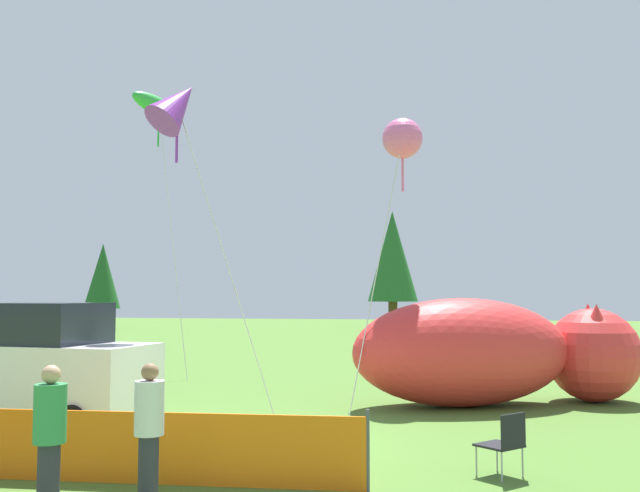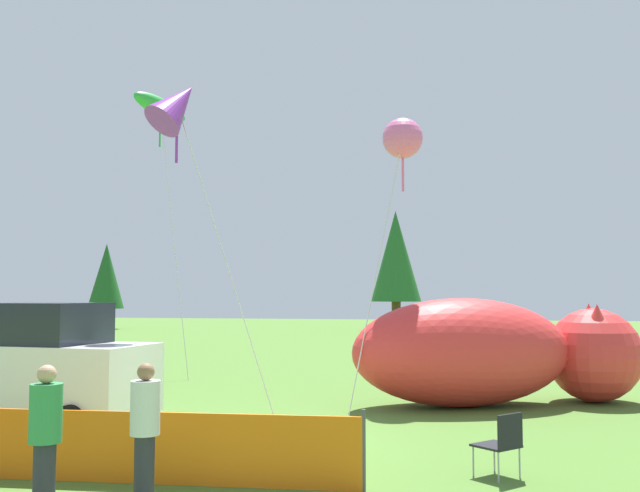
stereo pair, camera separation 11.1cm
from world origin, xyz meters
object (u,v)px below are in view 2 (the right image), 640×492
at_px(folding_chair, 502,441).
at_px(kite_green_fish, 160,108).
at_px(inflatable_cat, 494,356).
at_px(kite_purple_delta, 177,105).
at_px(spectator_in_white_shirt, 45,432).
at_px(kite_pink_octopus, 402,139).
at_px(parked_car, 47,366).
at_px(spectator_in_blue_shirt, 145,425).

height_order(folding_chair, kite_green_fish, kite_green_fish).
height_order(inflatable_cat, kite_purple_delta, kite_purple_delta).
distance_m(folding_chair, spectator_in_white_shirt, 5.76).
relative_size(folding_chair, kite_pink_octopus, 0.13).
xyz_separation_m(kite_pink_octopus, kite_purple_delta, (-4.71, -2.64, 0.38)).
xyz_separation_m(parked_car, kite_pink_octopus, (6.33, 4.82, 5.12)).
relative_size(kite_green_fish, kite_purple_delta, 1.22).
height_order(spectator_in_blue_shirt, kite_green_fish, kite_green_fish).
bearing_deg(parked_car, spectator_in_blue_shirt, -40.97).
bearing_deg(parked_car, kite_purple_delta, 59.13).
bearing_deg(folding_chair, kite_green_fish, -6.08).
bearing_deg(kite_green_fish, folding_chair, -48.56).
bearing_deg(spectator_in_blue_shirt, folding_chair, 23.98).
bearing_deg(spectator_in_white_shirt, folding_chair, 26.85).
bearing_deg(folding_chair, kite_pink_octopus, -32.87).
distance_m(kite_pink_octopus, kite_purple_delta, 5.41).
relative_size(folding_chair, kite_green_fish, 0.10).
relative_size(kite_pink_octopus, kite_purple_delta, 0.91).
bearing_deg(spectator_in_white_shirt, kite_green_fish, 109.38).
xyz_separation_m(spectator_in_blue_shirt, kite_pink_octopus, (2.39, 9.00, 5.34)).
relative_size(inflatable_cat, spectator_in_white_shirt, 4.10).
bearing_deg(kite_purple_delta, kite_pink_octopus, 29.28).
xyz_separation_m(parked_car, spectator_in_blue_shirt, (3.94, -4.18, -0.22)).
xyz_separation_m(inflatable_cat, kite_green_fish, (-10.22, 4.94, 7.42)).
distance_m(parked_car, folding_chair, 8.53).
height_order(kite_pink_octopus, kite_purple_delta, kite_purple_delta).
relative_size(spectator_in_white_shirt, spectator_in_blue_shirt, 1.02).
relative_size(parked_car, inflatable_cat, 0.59).
distance_m(folding_chair, inflatable_cat, 6.47).
xyz_separation_m(parked_car, folding_chair, (8.19, -2.29, -0.60)).
xyz_separation_m(folding_chair, kite_green_fish, (-10.05, 11.38, 8.01)).
height_order(spectator_in_blue_shirt, kite_pink_octopus, kite_pink_octopus).
bearing_deg(folding_chair, parked_car, 26.85).
distance_m(inflatable_cat, kite_pink_octopus, 5.56).
bearing_deg(spectator_in_blue_shirt, kite_green_fish, 113.58).
bearing_deg(kite_green_fish, spectator_in_white_shirt, -70.62).
bearing_deg(inflatable_cat, parked_car, -176.51).
bearing_deg(kite_green_fish, spectator_in_blue_shirt, -66.42).
relative_size(folding_chair, spectator_in_white_shirt, 0.53).
distance_m(folding_chair, kite_pink_octopus, 9.32).
bearing_deg(folding_chair, spectator_in_white_shirt, 69.33).
height_order(spectator_in_blue_shirt, kite_purple_delta, kite_purple_delta).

